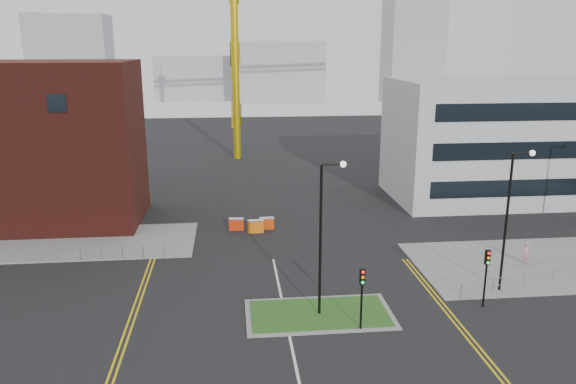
# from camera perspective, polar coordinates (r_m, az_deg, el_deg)

# --- Properties ---
(pavement_left) EXTENTS (28.00, 8.00, 0.12)m
(pavement_left) POSITION_cam_1_polar(r_m,az_deg,el_deg) (49.26, -25.97, -4.85)
(pavement_left) COLOR slate
(pavement_left) RESTS_ON ground
(island_kerb) EXTENTS (8.60, 4.60, 0.08)m
(island_kerb) POSITION_cam_1_polar(r_m,az_deg,el_deg) (33.69, 3.19, -12.29)
(island_kerb) COLOR slate
(island_kerb) RESTS_ON ground
(grass_island) EXTENTS (8.00, 4.00, 0.12)m
(grass_island) POSITION_cam_1_polar(r_m,az_deg,el_deg) (33.68, 3.19, -12.26)
(grass_island) COLOR #2C531B
(grass_island) RESTS_ON ground
(office_block) EXTENTS (25.00, 12.20, 12.00)m
(office_block) POSITION_cam_1_polar(r_m,az_deg,el_deg) (61.59, 22.25, 4.98)
(office_block) COLOR #A6A8AB
(office_block) RESTS_ON ground
(streetlamp_island) EXTENTS (1.46, 0.36, 9.18)m
(streetlamp_island) POSITION_cam_1_polar(r_m,az_deg,el_deg) (31.64, 3.72, -3.57)
(streetlamp_island) COLOR black
(streetlamp_island) RESTS_ON ground
(streetlamp_right_near) EXTENTS (1.46, 0.36, 9.18)m
(streetlamp_right_near) POSITION_cam_1_polar(r_m,az_deg,el_deg) (37.29, 21.69, -1.76)
(streetlamp_right_near) COLOR black
(streetlamp_right_near) RESTS_ON ground
(traffic_light_island) EXTENTS (0.28, 0.33, 3.65)m
(traffic_light_island) POSITION_cam_1_polar(r_m,az_deg,el_deg) (31.18, 7.53, -9.58)
(traffic_light_island) COLOR black
(traffic_light_island) RESTS_ON ground
(traffic_light_right) EXTENTS (0.28, 0.33, 3.65)m
(traffic_light_right) POSITION_cam_1_polar(r_m,az_deg,el_deg) (35.51, 19.54, -7.23)
(traffic_light_right) COLOR black
(traffic_light_right) RESTS_ON ground
(railing_left) EXTENTS (6.05, 0.05, 1.10)m
(railing_left) POSITION_cam_1_polar(r_m,az_deg,el_deg) (42.98, -16.48, -5.72)
(railing_left) COLOR gray
(railing_left) RESTS_ON ground
(centre_line) EXTENTS (0.15, 30.00, 0.01)m
(centre_line) POSITION_cam_1_polar(r_m,az_deg,el_deg) (28.31, 0.98, -18.08)
(centre_line) COLOR silver
(centre_line) RESTS_ON ground
(yellow_left_a) EXTENTS (0.12, 24.00, 0.01)m
(yellow_left_a) POSITION_cam_1_polar(r_m,az_deg,el_deg) (35.66, -15.45, -11.30)
(yellow_left_a) COLOR gold
(yellow_left_a) RESTS_ON ground
(yellow_left_b) EXTENTS (0.12, 24.00, 0.01)m
(yellow_left_b) POSITION_cam_1_polar(r_m,az_deg,el_deg) (35.61, -14.97, -11.30)
(yellow_left_b) COLOR gold
(yellow_left_b) RESTS_ON ground
(yellow_right_a) EXTENTS (0.12, 20.00, 0.01)m
(yellow_right_a) POSITION_cam_1_polar(r_m,az_deg,el_deg) (33.94, 16.68, -12.79)
(yellow_right_a) COLOR gold
(yellow_right_a) RESTS_ON ground
(yellow_right_b) EXTENTS (0.12, 20.00, 0.01)m
(yellow_right_b) POSITION_cam_1_polar(r_m,az_deg,el_deg) (34.05, 17.16, -12.74)
(yellow_right_b) COLOR gold
(yellow_right_b) RESTS_ON ground
(skyline_a) EXTENTS (18.00, 12.00, 22.00)m
(skyline_a) POSITION_cam_1_polar(r_m,az_deg,el_deg) (146.42, -21.09, 12.18)
(skyline_a) COLOR gray
(skyline_a) RESTS_ON ground
(skyline_b) EXTENTS (24.00, 12.00, 16.00)m
(skyline_b) POSITION_cam_1_polar(r_m,az_deg,el_deg) (152.31, -1.08, 12.08)
(skyline_b) COLOR gray
(skyline_b) RESTS_ON ground
(skyline_c) EXTENTS (14.00, 12.00, 28.00)m
(skyline_c) POSITION_cam_1_polar(r_m,az_deg,el_deg) (154.22, 12.55, 14.01)
(skyline_c) COLOR gray
(skyline_c) RESTS_ON ground
(skyline_d) EXTENTS (30.00, 12.00, 12.00)m
(skyline_d) POSITION_cam_1_polar(r_m,az_deg,el_deg) (161.93, -7.87, 11.40)
(skyline_d) COLOR gray
(skyline_d) RESTS_ON ground
(pedestrian) EXTENTS (0.72, 0.58, 1.72)m
(pedestrian) POSITION_cam_1_polar(r_m,az_deg,el_deg) (43.77, 23.03, -5.78)
(pedestrian) COLOR #BA7884
(pedestrian) RESTS_ON ground
(barrier_left) EXTENTS (1.35, 0.54, 1.11)m
(barrier_left) POSITION_cam_1_polar(r_m,az_deg,el_deg) (47.19, -3.31, -3.44)
(barrier_left) COLOR orange
(barrier_left) RESTS_ON ground
(barrier_mid) EXTENTS (1.28, 0.50, 1.05)m
(barrier_mid) POSITION_cam_1_polar(r_m,az_deg,el_deg) (47.94, -5.27, -3.22)
(barrier_mid) COLOR red
(barrier_mid) RESTS_ON ground
(barrier_right) EXTENTS (1.24, 0.44, 1.04)m
(barrier_right) POSITION_cam_1_polar(r_m,az_deg,el_deg) (48.03, -2.18, -3.15)
(barrier_right) COLOR #CB3A0B
(barrier_right) RESTS_ON ground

